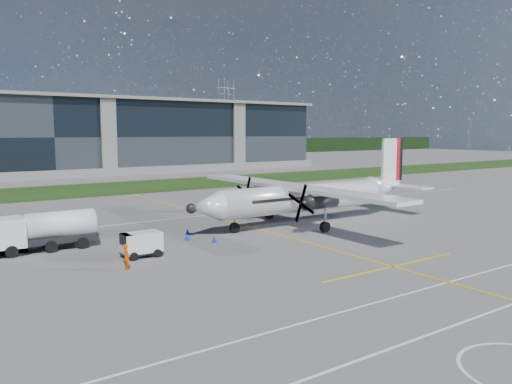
{
  "coord_description": "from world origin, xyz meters",
  "views": [
    {
      "loc": [
        -21.52,
        -26.41,
        8.44
      ],
      "look_at": [
        3.86,
        10.52,
        3.07
      ],
      "focal_mm": 35.0,
      "sensor_mm": 36.0,
      "label": 1
    }
  ],
  "objects_px": {
    "safety_cone_nose_port": "(214,239)",
    "safety_cone_stbdwing": "(217,206)",
    "safety_cone_fwd": "(187,237)",
    "ground_crew_person": "(127,255)",
    "pylon_east": "(226,116)",
    "safety_cone_nose_stbd": "(188,231)",
    "baggage_tug": "(141,245)",
    "turboprop_aircraft": "(311,181)",
    "fuel_tanker_truck": "(38,232)"
  },
  "relations": [
    {
      "from": "baggage_tug",
      "to": "ground_crew_person",
      "type": "relative_size",
      "value": 1.48
    },
    {
      "from": "fuel_tanker_truck",
      "to": "safety_cone_stbdwing",
      "type": "distance_m",
      "value": 23.5
    },
    {
      "from": "pylon_east",
      "to": "safety_cone_stbdwing",
      "type": "relative_size",
      "value": 60.0
    },
    {
      "from": "fuel_tanker_truck",
      "to": "baggage_tug",
      "type": "height_order",
      "value": "fuel_tanker_truck"
    },
    {
      "from": "baggage_tug",
      "to": "safety_cone_nose_port",
      "type": "height_order",
      "value": "baggage_tug"
    },
    {
      "from": "safety_cone_fwd",
      "to": "safety_cone_nose_port",
      "type": "relative_size",
      "value": 1.0
    },
    {
      "from": "baggage_tug",
      "to": "fuel_tanker_truck",
      "type": "bearing_deg",
      "value": 133.53
    },
    {
      "from": "pylon_east",
      "to": "safety_cone_fwd",
      "type": "distance_m",
      "value": 167.94
    },
    {
      "from": "safety_cone_stbdwing",
      "to": "baggage_tug",
      "type": "bearing_deg",
      "value": -133.36
    },
    {
      "from": "safety_cone_fwd",
      "to": "safety_cone_nose_port",
      "type": "height_order",
      "value": "same"
    },
    {
      "from": "fuel_tanker_truck",
      "to": "safety_cone_nose_stbd",
      "type": "height_order",
      "value": "fuel_tanker_truck"
    },
    {
      "from": "pylon_east",
      "to": "turboprop_aircraft",
      "type": "distance_m",
      "value": 160.87
    },
    {
      "from": "baggage_tug",
      "to": "turboprop_aircraft",
      "type": "bearing_deg",
      "value": 10.29
    },
    {
      "from": "safety_cone_nose_port",
      "to": "safety_cone_stbdwing",
      "type": "bearing_deg",
      "value": 59.1
    },
    {
      "from": "pylon_east",
      "to": "safety_cone_nose_stbd",
      "type": "distance_m",
      "value": 165.73
    },
    {
      "from": "ground_crew_person",
      "to": "safety_cone_nose_port",
      "type": "bearing_deg",
      "value": -66.81
    },
    {
      "from": "pylon_east",
      "to": "ground_crew_person",
      "type": "xyz_separation_m",
      "value": [
        -96.11,
        -147.19,
        -14.06
      ]
    },
    {
      "from": "ground_crew_person",
      "to": "safety_cone_nose_stbd",
      "type": "height_order",
      "value": "ground_crew_person"
    },
    {
      "from": "pylon_east",
      "to": "safety_cone_nose_stbd",
      "type": "bearing_deg",
      "value": -122.27
    },
    {
      "from": "safety_cone_nose_port",
      "to": "pylon_east",
      "type": "bearing_deg",
      "value": 58.54
    },
    {
      "from": "ground_crew_person",
      "to": "safety_cone_stbdwing",
      "type": "relative_size",
      "value": 3.75
    },
    {
      "from": "fuel_tanker_truck",
      "to": "turboprop_aircraft",
      "type": "bearing_deg",
      "value": -6.05
    },
    {
      "from": "safety_cone_nose_port",
      "to": "safety_cone_nose_stbd",
      "type": "bearing_deg",
      "value": 94.76
    },
    {
      "from": "ground_crew_person",
      "to": "safety_cone_nose_port",
      "type": "relative_size",
      "value": 3.75
    },
    {
      "from": "turboprop_aircraft",
      "to": "safety_cone_fwd",
      "type": "height_order",
      "value": "turboprop_aircraft"
    },
    {
      "from": "pylon_east",
      "to": "safety_cone_stbdwing",
      "type": "bearing_deg",
      "value": -121.53
    },
    {
      "from": "fuel_tanker_truck",
      "to": "baggage_tug",
      "type": "relative_size",
      "value": 2.63
    },
    {
      "from": "turboprop_aircraft",
      "to": "ground_crew_person",
      "type": "height_order",
      "value": "turboprop_aircraft"
    },
    {
      "from": "baggage_tug",
      "to": "safety_cone_stbdwing",
      "type": "relative_size",
      "value": 5.57
    },
    {
      "from": "turboprop_aircraft",
      "to": "safety_cone_fwd",
      "type": "xyz_separation_m",
      "value": [
        -13.02,
        -0.27,
        -3.69
      ]
    },
    {
      "from": "pylon_east",
      "to": "safety_cone_nose_port",
      "type": "xyz_separation_m",
      "value": [
        -87.8,
        -143.49,
        -14.75
      ]
    },
    {
      "from": "safety_cone_nose_stbd",
      "to": "safety_cone_stbdwing",
      "type": "height_order",
      "value": "same"
    },
    {
      "from": "safety_cone_nose_stbd",
      "to": "fuel_tanker_truck",
      "type": "bearing_deg",
      "value": 176.09
    },
    {
      "from": "safety_cone_nose_port",
      "to": "baggage_tug",
      "type": "bearing_deg",
      "value": -170.53
    },
    {
      "from": "fuel_tanker_truck",
      "to": "safety_cone_nose_stbd",
      "type": "xyz_separation_m",
      "value": [
        11.42,
        -0.78,
        -1.12
      ]
    },
    {
      "from": "baggage_tug",
      "to": "safety_cone_nose_stbd",
      "type": "bearing_deg",
      "value": 39.72
    },
    {
      "from": "safety_cone_nose_port",
      "to": "fuel_tanker_truck",
      "type": "bearing_deg",
      "value": 158.24
    },
    {
      "from": "ground_crew_person",
      "to": "safety_cone_stbdwing",
      "type": "bearing_deg",
      "value": -43.41
    },
    {
      "from": "baggage_tug",
      "to": "safety_cone_stbdwing",
      "type": "distance_m",
      "value": 22.53
    },
    {
      "from": "pylon_east",
      "to": "baggage_tug",
      "type": "xyz_separation_m",
      "value": [
        -94.1,
        -144.54,
        -14.16
      ]
    },
    {
      "from": "turboprop_aircraft",
      "to": "safety_cone_nose_stbd",
      "type": "height_order",
      "value": "turboprop_aircraft"
    },
    {
      "from": "ground_crew_person",
      "to": "fuel_tanker_truck",
      "type": "bearing_deg",
      "value": 21.46
    },
    {
      "from": "turboprop_aircraft",
      "to": "pylon_east",
      "type": "bearing_deg",
      "value": 61.68
    },
    {
      "from": "turboprop_aircraft",
      "to": "safety_cone_nose_port",
      "type": "xyz_separation_m",
      "value": [
        -11.67,
        -2.21,
        -3.69
      ]
    },
    {
      "from": "turboprop_aircraft",
      "to": "safety_cone_nose_port",
      "type": "relative_size",
      "value": 52.55
    },
    {
      "from": "turboprop_aircraft",
      "to": "fuel_tanker_truck",
      "type": "distance_m",
      "value": 23.68
    },
    {
      "from": "turboprop_aircraft",
      "to": "safety_cone_nose_port",
      "type": "distance_m",
      "value": 12.43
    },
    {
      "from": "ground_crew_person",
      "to": "safety_cone_nose_stbd",
      "type": "distance_m",
      "value": 11.05
    },
    {
      "from": "baggage_tug",
      "to": "safety_cone_nose_port",
      "type": "bearing_deg",
      "value": 9.47
    },
    {
      "from": "safety_cone_nose_stbd",
      "to": "safety_cone_nose_port",
      "type": "relative_size",
      "value": 1.0
    }
  ]
}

